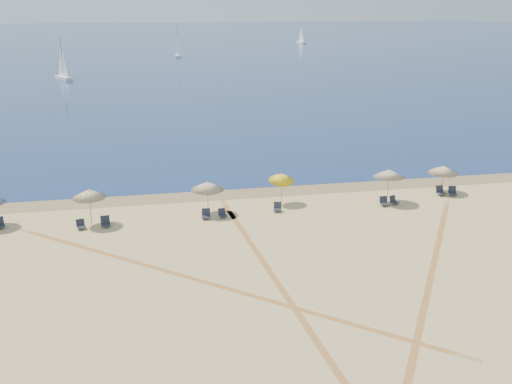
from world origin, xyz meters
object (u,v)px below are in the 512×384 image
at_px(umbrella_5, 443,169).
at_px(umbrella_4, 389,173).
at_px(chair_7, 384,202).
at_px(chair_4, 206,214).
at_px(chair_9, 440,191).
at_px(chair_3, 105,222).
at_px(chair_6, 278,207).
at_px(chair_10, 452,191).
at_px(chair_5, 222,214).
at_px(chair_8, 394,201).
at_px(chair_2, 81,225).
at_px(sailboat_0, 63,66).
at_px(sailboat_2, 301,36).
at_px(umbrella_3, 281,177).
at_px(umbrella_1, 89,194).
at_px(umbrella_2, 207,186).
at_px(sailboat_1, 178,48).

bearing_deg(umbrella_5, umbrella_4, -163.91).
bearing_deg(chair_7, chair_4, -179.56).
height_order(chair_7, chair_9, chair_9).
xyz_separation_m(umbrella_5, chair_9, (-0.33, -0.49, -1.57)).
bearing_deg(chair_4, chair_3, -169.90).
bearing_deg(chair_3, chair_6, -5.49).
bearing_deg(chair_10, umbrella_5, 145.56).
bearing_deg(chair_9, chair_5, -179.05).
bearing_deg(chair_8, chair_7, 174.37).
bearing_deg(chair_2, chair_6, -13.90).
bearing_deg(chair_3, umbrella_4, -6.32).
xyz_separation_m(sailboat_0, sailboat_2, (72.29, 92.23, -0.02)).
bearing_deg(chair_3, umbrella_5, -3.51).
bearing_deg(chair_5, chair_2, 173.07).
bearing_deg(umbrella_5, chair_5, -173.13).
relative_size(umbrella_3, chair_7, 3.80).
height_order(chair_9, chair_10, chair_9).
bearing_deg(chair_8, chair_2, 163.15).
relative_size(chair_2, chair_4, 1.01).
distance_m(chair_4, chair_6, 5.16).
xyz_separation_m(umbrella_4, umbrella_5, (5.09, 1.47, -0.39)).
distance_m(chair_4, chair_7, 12.99).
bearing_deg(umbrella_3, umbrella_4, -9.13).
height_order(umbrella_1, chair_10, umbrella_1).
bearing_deg(umbrella_4, chair_8, -39.06).
relative_size(chair_6, chair_10, 0.94).
height_order(umbrella_3, sailboat_2, sailboat_2).
bearing_deg(chair_2, chair_10, -13.71).
bearing_deg(chair_8, chair_4, 162.88).
bearing_deg(chair_7, umbrella_2, 176.47).
bearing_deg(umbrella_5, chair_3, -174.69).
distance_m(chair_3, chair_4, 6.67).
bearing_deg(sailboat_1, chair_2, -94.16).
height_order(umbrella_2, umbrella_4, umbrella_4).
relative_size(umbrella_5, sailboat_1, 0.29).
bearing_deg(chair_3, chair_4, -7.20).
xyz_separation_m(umbrella_2, chair_2, (-8.47, -1.22, -1.79)).
height_order(umbrella_1, chair_5, umbrella_1).
xyz_separation_m(chair_6, chair_10, (13.95, 0.96, 0.02)).
xyz_separation_m(umbrella_3, umbrella_4, (7.71, -1.24, 0.20)).
xyz_separation_m(umbrella_1, chair_10, (26.67, 1.24, -1.91)).
distance_m(chair_7, chair_9, 5.42).
xyz_separation_m(umbrella_3, chair_10, (13.35, -0.47, -1.77)).
bearing_deg(umbrella_4, sailboat_1, 92.69).
xyz_separation_m(umbrella_5, chair_6, (-13.40, -1.66, -1.60)).
xyz_separation_m(chair_8, chair_10, (5.26, 1.08, 0.04)).
bearing_deg(chair_4, chair_5, 11.50).
xyz_separation_m(chair_3, sailboat_2, (61.48, 174.18, 2.13)).
bearing_deg(umbrella_1, chair_6, 1.26).
xyz_separation_m(chair_3, chair_5, (7.80, 0.25, -0.04)).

